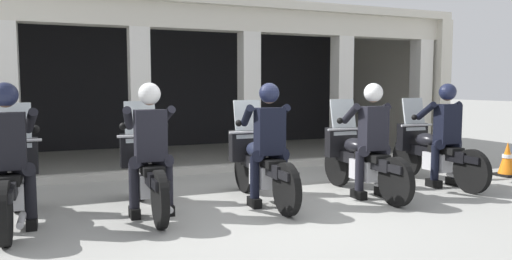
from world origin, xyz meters
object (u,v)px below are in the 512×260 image
Objects in this scene: bollard_kerbside at (446,134)px; police_officer_far_left at (8,144)px; police_officer_right at (372,130)px; traffic_cone_flank at (507,159)px; motorcycle_far_left at (12,180)px; motorcycle_right at (359,159)px; police_officer_left at (150,138)px; police_officer_center at (269,134)px; police_officer_far_right at (446,126)px; motorcycle_left at (147,171)px; motorcycle_center at (260,164)px; motorcycle_far_right at (432,152)px.

police_officer_far_left is at bearing -163.89° from bollard_kerbside.
police_officer_right is 2.69× the size of traffic_cone_flank.
motorcycle_far_left and motorcycle_right have the same top height.
police_officer_left is 1.50m from police_officer_center.
traffic_cone_flank is (1.64, 0.26, -0.65)m from police_officer_far_right.
police_officer_far_right is at bearing -10.13° from motorcycle_right.
motorcycle_left is at bearing 179.82° from traffic_cone_flank.
police_officer_center reaches higher than motorcycle_center.
police_officer_far_right reaches higher than motorcycle_far_right.
motorcycle_far_left is 3.46× the size of traffic_cone_flank.
police_officer_left and police_officer_far_right have the same top height.
motorcycle_left is 2.03× the size of bollard_kerbside.
police_officer_center reaches higher than motorcycle_far_left.
police_officer_center is at bearing -175.95° from traffic_cone_flank.
police_officer_center is at bearing 179.18° from motorcycle_right.
motorcycle_far_left is 2.03× the size of bollard_kerbside.
motorcycle_far_right is 3.46× the size of traffic_cone_flank.
motorcycle_right is (2.99, -0.19, 0.00)m from motorcycle_left.
motorcycle_right is 1.56m from police_officer_far_right.
motorcycle_far_right is at bearing -1.55° from police_officer_far_left.
traffic_cone_flank is (7.62, 0.28, -0.65)m from police_officer_far_left.
motorcycle_far_right is 3.08m from bollard_kerbside.
police_officer_left reaches higher than motorcycle_left.
police_officer_right is 1.63m from motorcycle_far_right.
police_officer_far_right is (2.99, 0.07, 0.00)m from police_officer_center.
motorcycle_far_right is at bearing -137.59° from bollard_kerbside.
motorcycle_far_left is 1.50m from motorcycle_left.
police_officer_left is 0.78× the size of motorcycle_center.
police_officer_center is at bearing -86.37° from motorcycle_center.
motorcycle_center reaches higher than bollard_kerbside.
motorcycle_far_right is at bearing 0.69° from motorcycle_right.
police_officer_left is 7.18m from bollard_kerbside.
motorcycle_far_right is at bearing 179.13° from traffic_cone_flank.
police_officer_far_left and police_officer_right have the same top height.
motorcycle_left is 6.13m from traffic_cone_flank.
bollard_kerbside is at bearing 28.66° from police_officer_center.
motorcycle_left is 0.52m from police_officer_left.
traffic_cone_flank is (1.64, -0.02, -0.21)m from motorcycle_far_right.
bollard_kerbside is at bearing 11.60° from police_officer_far_left.
police_officer_left is (1.49, -0.26, 0.44)m from motorcycle_far_left.
motorcycle_center is at bearing -179.45° from traffic_cone_flank.
motorcycle_left reaches higher than bollard_kerbside.
police_officer_right is 0.78× the size of motorcycle_far_right.
police_officer_far_left is 0.78× the size of motorcycle_far_right.
police_officer_far_right is (5.98, 0.03, 0.00)m from police_officer_far_left.
police_officer_left is at bearing -3.74° from police_officer_far_left.
police_officer_left reaches higher than motorcycle_center.
motorcycle_left is 1.29× the size of police_officer_center.
police_officer_right is (1.49, -0.41, 0.44)m from motorcycle_center.
motorcycle_far_left is 3.04m from police_officer_center.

